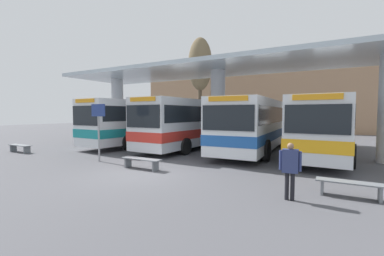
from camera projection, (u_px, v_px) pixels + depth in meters
The scene contains 14 objects.
ground_plane at pixel (140, 174), 10.07m from camera, with size 100.00×100.00×0.00m, color #4C4C51.
townhouse_backdrop at pixel (277, 84), 32.44m from camera, with size 40.00×0.58×10.44m.
station_canopy at pixel (218, 80), 16.36m from camera, with size 22.68×6.17×5.37m.
transit_bus_left_bay at pixel (151, 120), 20.17m from camera, with size 3.14×11.91×3.26m.
transit_bus_center_bay at pixel (198, 121), 18.36m from camera, with size 2.86×11.87×3.25m.
transit_bus_right_bay at pixel (256, 123), 16.17m from camera, with size 3.17×11.21×3.16m.
transit_bus_far_right_bay at pixel (326, 124), 14.68m from camera, with size 2.95×11.97×3.13m.
waiting_bench_near_pillar at pixel (20, 147), 15.60m from camera, with size 1.90×0.44×0.46m.
waiting_bench_mid_platform at pixel (350, 186), 7.21m from camera, with size 1.73×0.44×0.46m.
waiting_bench_far_platform at pixel (141, 161), 10.92m from camera, with size 1.89×0.44×0.46m.
info_sign_platform at pixel (98, 121), 12.58m from camera, with size 0.90×0.09×2.83m.
pedestrian_waiting at pixel (290, 165), 6.98m from camera, with size 0.58×0.26×1.58m.
poplar_tree_behind_left at pixel (200, 65), 28.24m from camera, with size 2.64×2.64×10.69m.
parked_car_street at pixel (210, 124), 32.94m from camera, with size 4.53×2.16×2.10m.
Camera 1 is at (6.65, -7.68, 2.38)m, focal length 24.00 mm.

